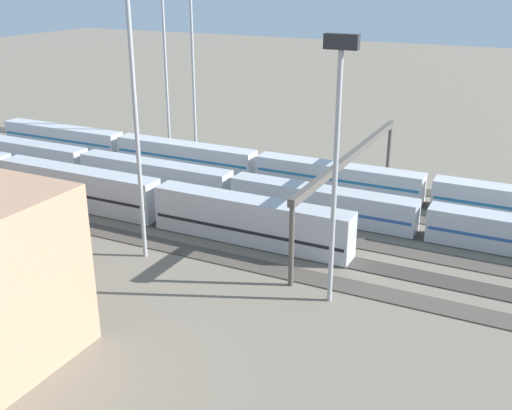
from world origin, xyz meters
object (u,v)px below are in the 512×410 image
at_px(train_on_track_3, 218,186).
at_px(light_mast_1, 134,89).
at_px(train_on_track_1, 322,175).
at_px(light_mast_3, 337,137).
at_px(light_mast_2, 164,41).
at_px(light_mast_0, 192,28).
at_px(signal_gantry, 351,162).
at_px(train_on_track_5, 78,188).

height_order(train_on_track_3, light_mast_1, light_mast_1).
height_order(train_on_track_1, light_mast_3, light_mast_3).
xyz_separation_m(train_on_track_1, train_on_track_3, (10.65, 10.00, -0.02)).
bearing_deg(light_mast_2, train_on_track_3, 137.23).
height_order(light_mast_0, light_mast_2, light_mast_0).
bearing_deg(signal_gantry, light_mast_1, 47.97).
distance_m(light_mast_2, signal_gantry, 43.09).
bearing_deg(light_mast_3, light_mast_2, -41.15).
bearing_deg(light_mast_1, light_mast_0, -66.25).
height_order(train_on_track_5, light_mast_1, light_mast_1).
bearing_deg(signal_gantry, light_mast_0, -28.64).
bearing_deg(train_on_track_1, light_mast_2, -15.43).
bearing_deg(train_on_track_3, train_on_track_1, -136.80).
bearing_deg(signal_gantry, light_mast_2, -26.10).
xyz_separation_m(train_on_track_1, light_mast_0, (24.71, -7.35, 17.86)).
distance_m(light_mast_2, light_mast_3, 55.76).
height_order(light_mast_0, light_mast_3, light_mast_0).
height_order(light_mast_1, light_mast_2, light_mast_2).
distance_m(train_on_track_1, light_mast_2, 35.34).
distance_m(train_on_track_3, light_mast_2, 31.31).
relative_size(light_mast_0, light_mast_3, 1.37).
xyz_separation_m(light_mast_0, light_mast_1, (-15.55, 35.35, -2.38)).
relative_size(train_on_track_1, light_mast_2, 4.14).
bearing_deg(train_on_track_5, signal_gantry, -162.68).
distance_m(train_on_track_5, light_mast_3, 39.37).
bearing_deg(train_on_track_5, train_on_track_1, -141.34).
xyz_separation_m(train_on_track_5, light_mast_2, (5.58, -28.44, 15.03)).
relative_size(light_mast_1, light_mast_3, 1.18).
distance_m(light_mast_1, signal_gantry, 26.17).
xyz_separation_m(light_mast_2, light_mast_3, (-41.94, 36.66, -2.37)).
bearing_deg(light_mast_2, light_mast_3, 138.85).
distance_m(light_mast_1, light_mast_3, 20.64).
height_order(train_on_track_5, train_on_track_3, train_on_track_5).
xyz_separation_m(light_mast_0, light_mast_2, (5.88, -1.09, -2.30)).
relative_size(light_mast_2, signal_gantry, 0.79).
distance_m(light_mast_0, light_mast_3, 50.87).
relative_size(train_on_track_1, light_mast_1, 4.16).
bearing_deg(train_on_track_1, light_mast_3, 111.93).
xyz_separation_m(light_mast_1, light_mast_3, (-20.51, 0.22, -2.29)).
height_order(train_on_track_1, light_mast_2, light_mast_2).
bearing_deg(signal_gantry, light_mast_3, 103.27).
bearing_deg(train_on_track_1, train_on_track_3, 43.20).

